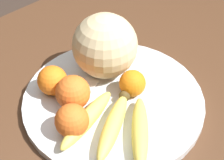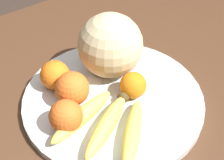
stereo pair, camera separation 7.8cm
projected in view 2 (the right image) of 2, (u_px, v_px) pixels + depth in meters
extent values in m
cube|color=#4C301E|center=(124.00, 104.00, 0.85)|extent=(1.38, 0.94, 0.04)
cube|color=#4C301E|center=(183.00, 49.00, 1.59)|extent=(0.07, 0.07, 0.69)
cylinder|color=silver|center=(112.00, 100.00, 0.82)|extent=(0.40, 0.40, 0.02)
torus|color=navy|center=(112.00, 99.00, 0.82)|extent=(0.40, 0.40, 0.01)
sphere|color=beige|center=(110.00, 45.00, 0.83)|extent=(0.15, 0.15, 0.15)
sphere|color=#473819|center=(123.00, 97.00, 0.79)|extent=(0.02, 0.02, 0.02)
ellipsoid|color=#E5D156|center=(82.00, 116.00, 0.75)|extent=(0.18, 0.08, 0.03)
ellipsoid|color=#E5D156|center=(106.00, 126.00, 0.73)|extent=(0.17, 0.12, 0.03)
ellipsoid|color=#E5D156|center=(132.00, 134.00, 0.72)|extent=(0.15, 0.15, 0.03)
sphere|color=orange|center=(55.00, 75.00, 0.82)|extent=(0.07, 0.07, 0.07)
sphere|color=orange|center=(72.00, 89.00, 0.78)|extent=(0.07, 0.07, 0.07)
sphere|color=orange|center=(66.00, 116.00, 0.73)|extent=(0.07, 0.07, 0.07)
sphere|color=orange|center=(133.00, 85.00, 0.80)|extent=(0.06, 0.06, 0.06)
cube|color=white|center=(84.00, 90.00, 0.83)|extent=(0.10, 0.06, 0.00)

